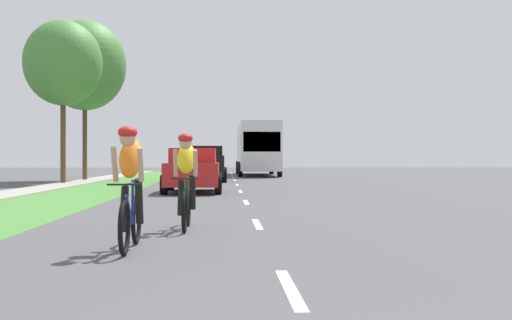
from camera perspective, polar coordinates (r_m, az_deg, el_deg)
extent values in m
plane|color=#4C4C4F|center=(21.33, -1.32, -3.01)|extent=(120.00, 120.00, 0.00)
cube|color=#478438|center=(21.82, -15.27, -2.93)|extent=(2.96, 70.00, 0.01)
cube|color=#9E998E|center=(22.41, -20.93, -2.85)|extent=(1.56, 70.00, 0.10)
cube|color=white|center=(5.84, 3.07, -11.43)|extent=(0.12, 1.80, 0.01)
cube|color=white|center=(11.36, 0.11, -5.77)|extent=(0.12, 1.80, 0.01)
cube|color=white|center=(16.94, -0.90, -3.82)|extent=(0.12, 1.80, 0.01)
cube|color=white|center=(22.53, -1.40, -2.83)|extent=(0.12, 1.80, 0.01)
cube|color=white|center=(28.12, -1.70, -2.24)|extent=(0.12, 1.80, 0.01)
cube|color=white|center=(33.71, -1.91, -1.84)|extent=(0.12, 1.80, 0.01)
cube|color=white|center=(39.31, -2.05, -1.56)|extent=(0.12, 1.80, 0.01)
cube|color=white|center=(44.91, -2.16, -1.35)|extent=(0.12, 1.80, 0.01)
cube|color=white|center=(50.50, -2.24, -1.18)|extent=(0.12, 1.80, 0.01)
torus|color=black|center=(8.85, -10.71, -5.28)|extent=(0.06, 0.68, 0.68)
torus|color=black|center=(7.82, -11.75, -5.99)|extent=(0.06, 0.68, 0.68)
cylinder|color=#23389E|center=(8.22, -11.30, -4.43)|extent=(0.04, 0.59, 0.43)
cylinder|color=#23389E|center=(8.49, -11.03, -3.61)|extent=(0.04, 0.04, 0.55)
cylinder|color=#23389E|center=(8.25, -11.25, -2.12)|extent=(0.03, 0.55, 0.03)
cylinder|color=black|center=(7.80, -11.73, -2.17)|extent=(0.42, 0.02, 0.02)
ellipsoid|color=orange|center=(8.31, -11.18, 0.17)|extent=(0.30, 0.54, 0.63)
sphere|color=tan|center=(8.04, -11.47, 1.89)|extent=(0.20, 0.20, 0.20)
ellipsoid|color=red|center=(8.04, -11.47, 2.46)|extent=(0.24, 0.28, 0.16)
cylinder|color=tan|center=(8.06, -12.60, -0.39)|extent=(0.07, 0.26, 0.45)
cylinder|color=tan|center=(8.01, -10.34, -0.40)|extent=(0.07, 0.26, 0.45)
cylinder|color=black|center=(8.43, -11.78, -4.32)|extent=(0.10, 0.30, 0.60)
cylinder|color=black|center=(8.35, -10.47, -3.67)|extent=(0.10, 0.25, 0.61)
torus|color=black|center=(11.09, -6.12, -4.18)|extent=(0.06, 0.68, 0.68)
torus|color=black|center=(10.05, -6.45, -4.62)|extent=(0.06, 0.68, 0.68)
cylinder|color=#194C2D|center=(10.46, -6.31, -3.45)|extent=(0.04, 0.59, 0.43)
cylinder|color=#194C2D|center=(10.73, -6.22, -2.82)|extent=(0.04, 0.04, 0.55)
cylinder|color=#194C2D|center=(10.49, -6.30, -1.63)|extent=(0.03, 0.55, 0.03)
cylinder|color=black|center=(10.04, -6.45, -1.65)|extent=(0.42, 0.02, 0.02)
ellipsoid|color=yellow|center=(10.56, -6.27, 0.17)|extent=(0.30, 0.54, 0.63)
sphere|color=tan|center=(10.28, -6.37, 1.51)|extent=(0.20, 0.20, 0.20)
ellipsoid|color=red|center=(10.28, -6.37, 1.95)|extent=(0.24, 0.28, 0.16)
cylinder|color=tan|center=(10.29, -7.25, -0.28)|extent=(0.07, 0.26, 0.45)
cylinder|color=tan|center=(10.27, -5.47, -0.28)|extent=(0.07, 0.26, 0.45)
cylinder|color=black|center=(10.66, -6.79, -3.38)|extent=(0.10, 0.30, 0.60)
cylinder|color=black|center=(10.59, -5.72, -2.86)|extent=(0.10, 0.25, 0.61)
cube|color=red|center=(22.04, -5.67, -1.24)|extent=(1.76, 4.30, 0.76)
cube|color=red|center=(22.19, -5.65, 0.37)|extent=(1.55, 2.24, 0.52)
cube|color=#1E2833|center=(21.22, -5.78, 0.32)|extent=(1.44, 0.08, 0.44)
cylinder|color=black|center=(20.79, -8.27, -2.21)|extent=(0.22, 0.64, 0.64)
cylinder|color=black|center=(20.70, -3.41, -2.22)|extent=(0.22, 0.64, 0.64)
cylinder|color=black|center=(23.44, -7.66, -1.94)|extent=(0.22, 0.64, 0.64)
cylinder|color=black|center=(23.36, -3.36, -1.95)|extent=(0.22, 0.64, 0.64)
cube|color=black|center=(32.19, -4.56, -0.50)|extent=(1.90, 4.70, 1.00)
cube|color=black|center=(32.39, -4.55, 0.78)|extent=(1.71, 2.91, 0.52)
cube|color=#1E2833|center=(31.14, -4.62, 0.58)|extent=(1.56, 0.08, 0.44)
cylinder|color=black|center=(30.84, -6.40, -1.37)|extent=(0.25, 0.72, 0.72)
cylinder|color=black|center=(30.78, -2.87, -1.37)|extent=(0.25, 0.72, 0.72)
cylinder|color=black|center=(33.65, -6.11, -1.24)|extent=(0.25, 0.72, 0.72)
cylinder|color=black|center=(33.60, -2.87, -1.24)|extent=(0.25, 0.72, 0.72)
cube|color=silver|center=(43.86, 0.08, 1.14)|extent=(2.50, 11.60, 3.10)
cube|color=#1E2833|center=(43.87, 0.08, 1.66)|extent=(2.52, 10.67, 0.64)
cube|color=#1E2833|center=(38.11, 0.53, 1.66)|extent=(2.25, 0.06, 1.20)
cylinder|color=black|center=(40.05, -1.42, -0.85)|extent=(0.28, 0.96, 0.96)
cylinder|color=black|center=(40.19, 2.14, -0.84)|extent=(0.28, 0.96, 0.96)
cylinder|color=black|center=(47.00, -1.65, -0.70)|extent=(0.28, 0.96, 0.96)
cylinder|color=black|center=(47.13, 1.39, -0.70)|extent=(0.28, 0.96, 0.96)
cylinder|color=brown|center=(30.53, -16.95, 1.83)|extent=(0.24, 0.24, 4.15)
ellipsoid|color=#478438|center=(30.83, -16.96, 8.35)|extent=(3.57, 3.57, 3.93)
cylinder|color=brown|center=(34.86, -15.14, 1.81)|extent=(0.24, 0.24, 4.38)
ellipsoid|color=#478438|center=(35.19, -15.14, 8.21)|extent=(4.34, 4.34, 4.78)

